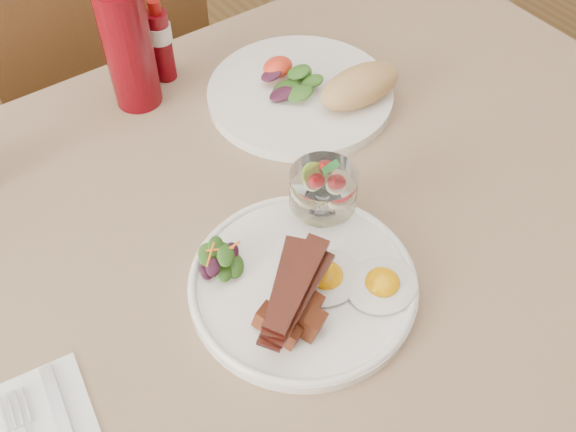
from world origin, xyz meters
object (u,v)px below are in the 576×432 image
fruit_cup (323,189)px  hot_sauce_bottle (160,42)px  table (274,256)px  main_plate (303,284)px  chair_far (102,93)px  second_plate (314,91)px  ketchup_bottle (128,46)px

fruit_cup → hot_sauce_bottle: hot_sauce_bottle is taller
table → main_plate: main_plate is taller
main_plate → fruit_cup: bearing=40.9°
chair_far → main_plate: chair_far is taller
main_plate → hot_sauce_bottle: (0.06, 0.47, 0.06)m
fruit_cup → hot_sauce_bottle: size_ratio=0.63×
hot_sauce_bottle → second_plate: bearing=-49.5°
table → chair_far: size_ratio=1.43×
chair_far → fruit_cup: chair_far is taller
fruit_cup → main_plate: bearing=-139.1°
table → chair_far: chair_far is taller
table → ketchup_bottle: ketchup_bottle is taller
chair_far → hot_sauce_bottle: (0.03, -0.31, 0.29)m
second_plate → table: bearing=-139.3°
table → main_plate: bearing=-106.9°
table → ketchup_bottle: 0.38m
second_plate → hot_sauce_bottle: (-0.16, 0.19, 0.05)m
main_plate → hot_sauce_bottle: size_ratio=2.00×
table → second_plate: bearing=40.7°
table → second_plate: (0.19, 0.16, 0.11)m
chair_far → main_plate: (-0.04, -0.78, 0.24)m
chair_far → hot_sauce_bottle: 0.43m
fruit_cup → hot_sauce_bottle: (-0.02, 0.40, 0.00)m
main_plate → fruit_cup: 0.12m
fruit_cup → ketchup_bottle: 0.38m
main_plate → second_plate: (0.23, 0.28, 0.01)m
table → fruit_cup: 0.17m
fruit_cup → ketchup_bottle: bearing=102.6°
table → main_plate: 0.16m
second_plate → hot_sauce_bottle: hot_sauce_bottle is taller
second_plate → main_plate: bearing=-128.8°
main_plate → ketchup_bottle: (-0.00, 0.44, 0.09)m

